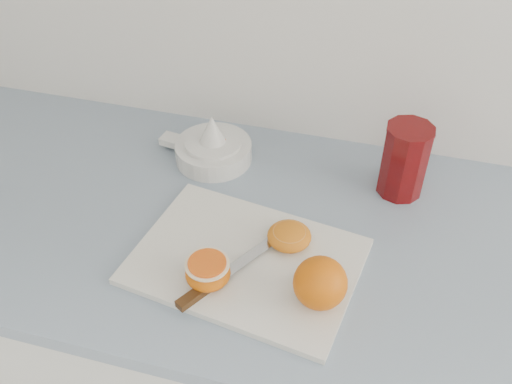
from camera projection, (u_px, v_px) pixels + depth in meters
counter at (308, 372)px, 1.31m from camera, size 2.53×0.64×0.89m
cutting_board at (246, 261)px, 0.96m from camera, size 0.40×0.32×0.01m
whole_orange at (320, 283)px, 0.86m from camera, size 0.08×0.08×0.08m
half_orange at (208, 272)px, 0.91m from camera, size 0.07×0.07×0.05m
squeezed_shell at (289, 236)px, 0.98m from camera, size 0.08×0.08×0.03m
paring_knife at (211, 284)px, 0.91m from camera, size 0.12×0.19×0.01m
citrus_juicer at (213, 148)px, 1.17m from camera, size 0.20×0.16×0.11m
red_tumbler at (404, 163)px, 1.07m from camera, size 0.09×0.09×0.15m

